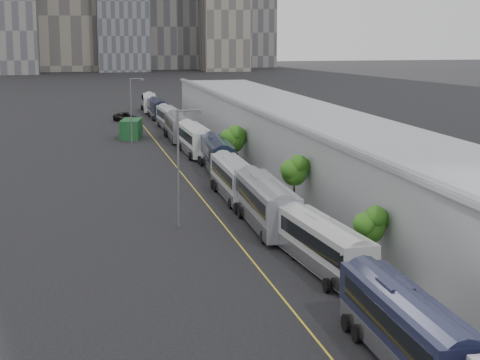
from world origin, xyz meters
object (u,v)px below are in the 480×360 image
object	(u,v)px
bus_8	(169,120)
bus_9	(157,110)
bus_1	(406,335)
bus_6	(195,142)
bus_3	(266,207)
bus_2	(324,250)
bus_5	(217,157)
street_lamp_far	(132,106)
street_lamp_near	(180,161)
bus_4	(234,182)
bus_7	(178,129)
bus_10	(150,104)
shipping_container	(131,129)
suv	(126,117)

from	to	relation	value
bus_8	bus_9	xyz separation A→B (m)	(-0.10, 16.91, -0.06)
bus_1	bus_6	world-z (taller)	bus_6
bus_8	bus_3	bearing A→B (deg)	-92.00
bus_2	bus_5	bearing A→B (deg)	85.58
bus_9	street_lamp_far	xyz separation A→B (m)	(-7.14, -33.24, 3.89)
bus_9	street_lamp_near	bearing A→B (deg)	-95.47
bus_2	street_lamp_far	size ratio (longest dim) A/B	1.31
bus_4	bus_7	size ratio (longest dim) A/B	0.97
bus_8	bus_7	bearing A→B (deg)	-93.46
bus_2	bus_6	world-z (taller)	bus_6
bus_5	bus_4	bearing A→B (deg)	-90.60
bus_6	street_lamp_far	xyz separation A→B (m)	(-7.11, 11.49, 3.72)
bus_1	street_lamp_near	size ratio (longest dim) A/B	1.31
bus_9	bus_8	bearing A→B (deg)	-90.17
bus_1	bus_9	bearing A→B (deg)	90.91
bus_7	bus_10	distance (m)	43.03
bus_4	shipping_container	xyz separation A→B (m)	(-6.33, 46.04, -0.16)
bus_1	shipping_container	world-z (taller)	bus_1
bus_10	bus_2	bearing A→B (deg)	-85.19
bus_4	suv	bearing A→B (deg)	95.51
bus_5	bus_10	size ratio (longest dim) A/B	1.06
bus_10	bus_1	bearing A→B (deg)	-85.65
bus_6	street_lamp_far	world-z (taller)	street_lamp_far
bus_9	street_lamp_near	xyz separation A→B (m)	(-7.25, -83.77, 4.08)
bus_6	bus_7	world-z (taller)	bus_6
bus_3	bus_4	size ratio (longest dim) A/B	1.08
bus_3	street_lamp_far	distance (m)	52.47
bus_4	suv	size ratio (longest dim) A/B	2.15
bus_2	bus_5	xyz separation A→B (m)	(0.15, 40.33, 0.10)
bus_10	shipping_container	world-z (taller)	bus_10
bus_9	shipping_container	distance (m)	27.83
bus_4	bus_9	bearing A→B (deg)	90.41
bus_3	bus_7	distance (m)	54.72
bus_1	suv	size ratio (longest dim) A/B	2.15
bus_7	street_lamp_far	xyz separation A→B (m)	(-6.78, -2.81, 3.77)
bus_8	street_lamp_near	xyz separation A→B (m)	(-7.35, -66.86, 4.02)
bus_3	bus_6	bearing A→B (deg)	90.90
bus_5	suv	world-z (taller)	bus_5
bus_4	bus_5	xyz separation A→B (m)	(1.18, 15.54, 0.02)
bus_8	bus_1	bearing A→B (deg)	-91.88
bus_8	suv	bearing A→B (deg)	115.67
bus_10	suv	bearing A→B (deg)	-104.45
bus_2	bus_6	size ratio (longest dim) A/B	0.91
bus_9	suv	size ratio (longest dim) A/B	2.04
bus_1	bus_3	world-z (taller)	bus_3
bus_8	street_lamp_far	size ratio (longest dim) A/B	1.35
street_lamp_near	bus_10	bearing A→B (deg)	85.78
bus_1	bus_8	size ratio (longest dim) A/B	1.01
bus_5	street_lamp_far	xyz separation A→B (m)	(-7.75, 24.22, 3.79)
bus_2	bus_8	distance (m)	80.88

